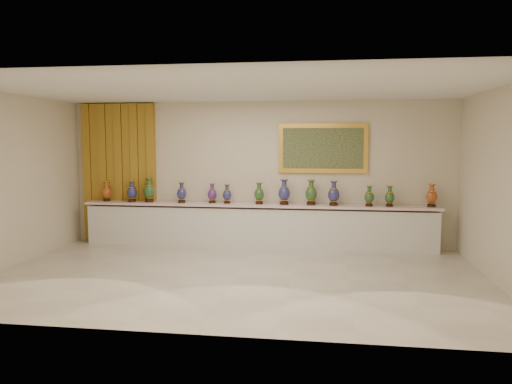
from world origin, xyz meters
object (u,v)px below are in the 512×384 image
vase_1 (132,192)px  vase_2 (149,191)px  counter (257,226)px  vase_0 (107,192)px

vase_1 → vase_2: (0.38, 0.03, 0.03)m
vase_1 → vase_2: 0.38m
vase_1 → vase_2: size_ratio=0.87×
vase_1 → vase_2: vase_2 is taller
counter → vase_0: size_ratio=17.05×
vase_0 → vase_2: vase_2 is taller
counter → vase_0: 3.33m
counter → vase_0: vase_0 is taller
counter → vase_1: vase_1 is taller
counter → vase_1: size_ratio=16.18×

